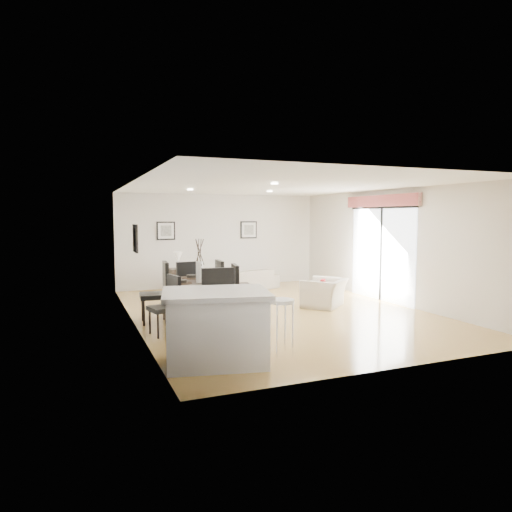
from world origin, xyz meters
name	(u,v)px	position (x,y,z in m)	size (l,w,h in m)	color
ground	(276,311)	(0.00, 0.00, 0.00)	(8.00, 8.00, 0.00)	tan
wall_back	(220,240)	(0.00, 4.00, 1.35)	(6.00, 0.04, 2.70)	silver
wall_front	(401,270)	(0.00, -4.00, 1.35)	(6.00, 0.04, 2.70)	silver
wall_left	(133,254)	(-3.00, 0.00, 1.35)	(0.04, 8.00, 2.70)	silver
wall_right	(390,246)	(3.00, 0.00, 1.35)	(0.04, 8.00, 2.70)	silver
ceiling	(277,186)	(0.00, 0.00, 2.70)	(6.00, 8.00, 0.02)	white
sofa	(245,280)	(0.39, 2.91, 0.29)	(1.97, 0.77, 0.58)	gray
armchair	(324,293)	(1.23, 0.06, 0.32)	(0.98, 0.86, 0.64)	beige
courtyard_plant_a	(512,289)	(5.75, -1.10, 0.31)	(0.56, 0.48, 0.62)	#3B5F29
courtyard_plant_b	(447,279)	(5.54, 0.72, 0.34)	(0.38, 0.38, 0.68)	#3B5F29
dining_table	(200,287)	(-1.85, -0.56, 0.73)	(1.02, 1.97, 0.81)	black
dining_chair_wnear	(168,301)	(-2.54, -1.02, 0.58)	(0.56, 0.56, 1.03)	black
dining_chair_wfar	(159,289)	(-2.53, -0.08, 0.66)	(0.57, 0.57, 1.18)	black
dining_chair_enear	(242,292)	(-1.17, -1.03, 0.66)	(0.61, 0.61, 1.17)	black
dining_chair_efar	(226,285)	(-1.17, -0.06, 0.65)	(0.56, 0.56, 1.17)	black
dining_chair_head	(219,301)	(-1.83, -1.75, 0.67)	(0.60, 0.60, 1.20)	black
dining_chair_foot	(186,284)	(-1.83, 0.65, 0.62)	(0.56, 0.56, 1.10)	black
vase	(199,264)	(-1.85, -0.56, 1.16)	(1.08, 1.65, 0.84)	white
coffee_table	(230,292)	(-0.48, 1.67, 0.19)	(0.97, 0.58, 0.39)	black
side_table	(178,281)	(-1.45, 3.13, 0.33)	(0.50, 0.50, 0.67)	black
table_lamp	(178,258)	(-1.45, 3.13, 0.95)	(0.23, 0.23, 0.44)	white
cushion	(323,286)	(1.14, -0.03, 0.50)	(0.28, 0.09, 0.28)	maroon
kitchen_island	(216,327)	(-2.23, -2.85, 0.52)	(1.67, 1.41, 1.02)	silver
bar_stool	(281,307)	(-1.22, -2.85, 0.72)	(0.38, 0.38, 0.84)	white
framed_print_back_left	(166,231)	(-1.60, 3.97, 1.65)	(0.52, 0.04, 0.52)	black
framed_print_back_right	(249,230)	(0.90, 3.97, 1.65)	(0.52, 0.04, 0.52)	black
framed_print_left_wall	(135,238)	(-2.97, -0.20, 1.65)	(0.04, 0.52, 0.52)	black
sliding_door	(381,232)	(2.96, 0.30, 1.66)	(0.12, 2.70, 2.57)	white
courtyard	(461,256)	(6.16, 0.87, 0.92)	(6.00, 6.00, 2.00)	gray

